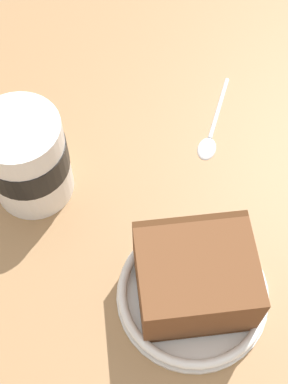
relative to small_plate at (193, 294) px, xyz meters
The scene contains 5 objects.
ground_plane 9.83cm from the small_plate, ahead, with size 144.01×144.01×3.81cm, color #936D47.
small_plate is the anchor object (origin of this frame).
cake_slice 3.40cm from the small_plate, 86.89° to the right, with size 10.44×9.15×6.67cm.
tea_mug 20.41cm from the small_plate, 41.01° to the right, with size 8.14×10.36×10.29cm.
teaspoon 18.70cm from the small_plate, 102.44° to the right, with size 5.29×11.54×0.80cm.
Camera 1 is at (-3.92, 17.01, 48.52)cm, focal length 50.57 mm.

